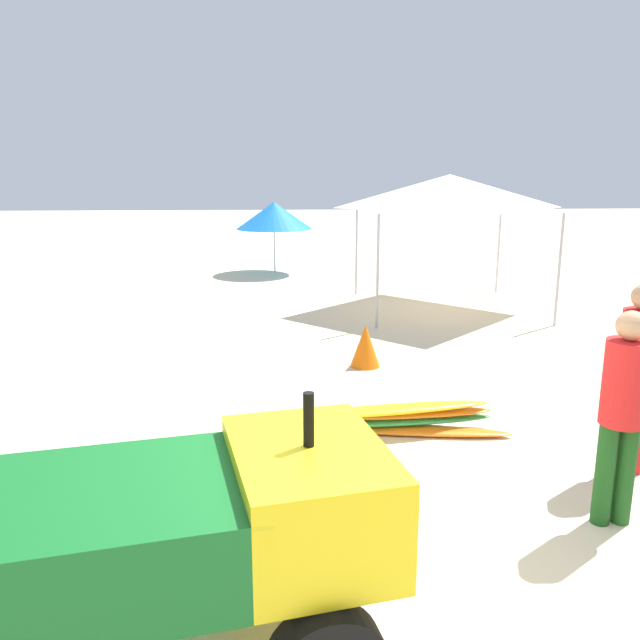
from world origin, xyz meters
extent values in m
plane|color=beige|center=(0.00, 0.00, 0.00)|extent=(80.00, 80.00, 0.00)
cube|color=#146023|center=(-1.67, -0.97, 0.85)|extent=(1.99, 1.44, 0.50)
cube|color=yellow|center=(-0.50, -0.72, 0.90)|extent=(1.01, 1.24, 0.60)
cylinder|color=black|center=(-0.50, -0.72, 1.35)|extent=(0.07, 0.07, 0.30)
cylinder|color=black|center=(-0.66, -0.19, 0.30)|extent=(0.62, 0.30, 0.60)
ellipsoid|color=orange|center=(0.41, 2.20, 0.04)|extent=(2.56, 0.71, 0.08)
ellipsoid|color=green|center=(0.56, 2.22, 0.12)|extent=(1.95, 0.35, 0.08)
ellipsoid|color=orange|center=(0.44, 2.23, 0.20)|extent=(2.17, 0.34, 0.08)
ellipsoid|color=yellow|center=(0.42, 2.12, 0.28)|extent=(2.16, 0.54, 0.08)
cylinder|color=red|center=(2.33, 1.20, 0.41)|extent=(0.14, 0.14, 0.83)
cylinder|color=red|center=(2.49, 1.20, 0.41)|extent=(0.14, 0.14, 0.83)
cylinder|color=red|center=(2.41, 1.20, 1.16)|extent=(0.32, 0.32, 0.66)
cylinder|color=#194C19|center=(1.77, 0.40, 0.40)|extent=(0.14, 0.14, 0.81)
cylinder|color=#194C19|center=(1.93, 0.40, 0.40)|extent=(0.14, 0.14, 0.81)
cylinder|color=red|center=(1.85, 0.40, 1.12)|extent=(0.32, 0.32, 0.64)
sphere|color=tan|center=(1.85, 0.40, 1.55)|extent=(0.22, 0.22, 0.22)
cylinder|color=#B2B2B7|center=(0.96, 6.62, 0.97)|extent=(0.05, 0.05, 1.94)
cylinder|color=#B2B2B7|center=(4.07, 6.62, 0.97)|extent=(0.05, 0.05, 1.94)
cylinder|color=#B2B2B7|center=(0.96, 9.74, 0.97)|extent=(0.05, 0.05, 1.94)
cylinder|color=#B2B2B7|center=(4.07, 9.74, 0.97)|extent=(0.05, 0.05, 1.94)
pyramid|color=silver|center=(2.52, 8.18, 2.25)|extent=(3.11, 3.11, 0.62)
cylinder|color=beige|center=(-0.84, 12.75, 0.92)|extent=(0.04, 0.04, 1.84)
cone|color=blue|center=(-0.84, 12.75, 1.50)|extent=(1.96, 1.96, 0.69)
cone|color=orange|center=(0.49, 4.47, 0.29)|extent=(0.41, 0.41, 0.59)
camera|label=1|loc=(-0.62, -3.87, 2.63)|focal=35.76mm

